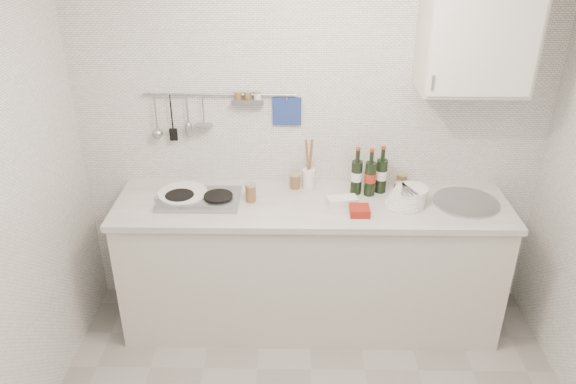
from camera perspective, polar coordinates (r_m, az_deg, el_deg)
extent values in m
cube|color=silver|center=(3.61, 2.45, 5.86)|extent=(3.00, 0.02, 2.50)
cube|color=beige|center=(3.73, 2.30, -7.53)|extent=(2.40, 0.60, 0.88)
cube|color=silver|center=(3.49, 2.44, -1.32)|extent=(2.44, 0.64, 0.04)
cube|color=black|center=(3.98, 2.19, -11.97)|extent=(2.34, 0.52, 0.10)
cube|color=#93969B|center=(3.52, -9.01, -0.72)|extent=(0.50, 0.32, 0.03)
cylinder|color=black|center=(3.53, -10.96, -0.39)|extent=(0.18, 0.18, 0.01)
cylinder|color=black|center=(3.49, -7.10, -0.42)|extent=(0.18, 0.18, 0.01)
cylinder|color=#93969B|center=(3.63, 17.63, -1.01)|extent=(0.40, 0.40, 0.02)
cylinder|color=#93969B|center=(3.65, 17.51, -1.78)|extent=(0.34, 0.34, 0.10)
cylinder|color=#93969B|center=(3.52, -6.99, 9.79)|extent=(0.95, 0.02, 0.02)
cube|color=navy|center=(3.54, -0.11, 8.20)|extent=(0.18, 0.02, 0.18)
cube|color=beige|center=(3.39, 18.73, 15.44)|extent=(0.60, 0.35, 0.70)
cube|color=white|center=(3.22, 19.63, 14.73)|extent=(0.56, 0.01, 0.66)
cylinder|color=#93969B|center=(3.20, 14.50, 10.70)|extent=(0.01, 0.01, 0.08)
cylinder|color=#44609B|center=(3.57, -10.86, -0.56)|extent=(0.32, 0.32, 0.01)
cylinder|color=#44609B|center=(3.57, -10.76, -0.32)|extent=(0.31, 0.31, 0.01)
cylinder|color=#44609B|center=(3.57, -10.66, -0.08)|extent=(0.31, 0.31, 0.01)
cylinder|color=white|center=(3.51, 11.76, -1.21)|extent=(0.24, 0.24, 0.01)
cylinder|color=white|center=(3.51, 11.87, -0.99)|extent=(0.23, 0.23, 0.01)
cylinder|color=white|center=(3.51, 11.98, -0.77)|extent=(0.23, 0.23, 0.01)
cylinder|color=white|center=(3.51, 12.08, -0.55)|extent=(0.22, 0.22, 0.01)
cylinder|color=white|center=(3.50, 12.19, -0.33)|extent=(0.22, 0.22, 0.01)
cylinder|color=white|center=(3.50, 12.30, -0.11)|extent=(0.21, 0.21, 0.01)
cylinder|color=white|center=(3.50, 12.41, 0.12)|extent=(0.20, 0.20, 0.01)
cylinder|color=white|center=(3.50, 12.51, 0.34)|extent=(0.20, 0.20, 0.01)
cube|color=white|center=(3.44, 5.53, -0.97)|extent=(0.19, 0.12, 0.05)
cube|color=#A42812|center=(3.35, 7.29, -1.91)|extent=(0.12, 0.12, 0.05)
cylinder|color=white|center=(3.63, 2.11, 1.36)|extent=(0.08, 0.08, 0.13)
cylinder|color=brown|center=(3.56, 2.33, 3.63)|extent=(0.03, 0.06, 0.25)
cylinder|color=brown|center=(3.57, 1.98, 3.54)|extent=(0.04, 0.05, 0.23)
cylinder|color=brown|center=(3.63, 0.72, 1.08)|extent=(0.07, 0.07, 0.09)
cylinder|color=tan|center=(3.60, 0.72, 1.81)|extent=(0.07, 0.07, 0.01)
cylinder|color=brown|center=(3.73, 11.46, 1.16)|extent=(0.07, 0.07, 0.08)
cylinder|color=tan|center=(3.71, 11.52, 1.78)|extent=(0.07, 0.07, 0.01)
cylinder|color=brown|center=(3.61, 11.13, 0.26)|extent=(0.06, 0.06, 0.08)
cylinder|color=tan|center=(3.59, 11.19, 0.87)|extent=(0.06, 0.06, 0.01)
cylinder|color=brown|center=(3.47, -3.81, -0.15)|extent=(0.06, 0.06, 0.11)
cylinder|color=tan|center=(3.44, -3.84, 0.71)|extent=(0.07, 0.07, 0.01)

